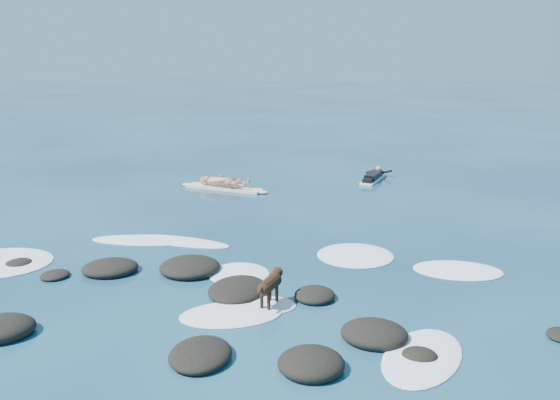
# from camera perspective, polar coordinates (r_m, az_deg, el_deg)

# --- Properties ---
(ground) EXTENTS (160.00, 160.00, 0.00)m
(ground) POSITION_cam_1_polar(r_m,az_deg,el_deg) (14.83, -4.40, -7.06)
(ground) COLOR #0A2642
(ground) RESTS_ON ground
(reef_rocks) EXTENTS (14.60, 5.78, 0.46)m
(reef_rocks) POSITION_cam_1_polar(r_m,az_deg,el_deg) (13.39, -8.66, -9.14)
(reef_rocks) COLOR black
(reef_rocks) RESTS_ON ground
(breaking_foam) EXTENTS (13.99, 7.97, 0.12)m
(breaking_foam) POSITION_cam_1_polar(r_m,az_deg,el_deg) (14.91, -8.47, -7.00)
(breaking_foam) COLOR white
(breaking_foam) RESTS_ON ground
(standing_surfer_rig) EXTENTS (3.59, 1.32, 2.06)m
(standing_surfer_rig) POSITION_cam_1_polar(r_m,az_deg,el_deg) (23.33, -5.18, 2.90)
(standing_surfer_rig) COLOR beige
(standing_surfer_rig) RESTS_ON ground
(paddling_surfer_rig) EXTENTS (1.27, 2.50, 0.43)m
(paddling_surfer_rig) POSITION_cam_1_polar(r_m,az_deg,el_deg) (25.26, 8.56, 2.13)
(paddling_surfer_rig) COLOR white
(paddling_surfer_rig) RESTS_ON ground
(dog) EXTENTS (0.48, 1.19, 0.76)m
(dog) POSITION_cam_1_polar(r_m,az_deg,el_deg) (13.06, -0.88, -7.65)
(dog) COLOR black
(dog) RESTS_ON ground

